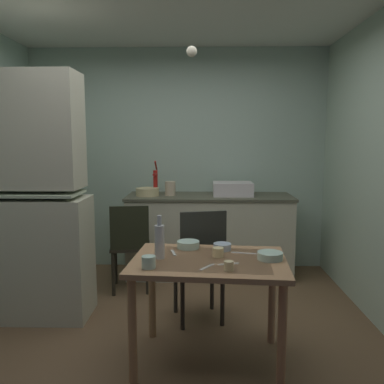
{
  "coord_description": "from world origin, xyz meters",
  "views": [
    {
      "loc": [
        0.29,
        -2.93,
        1.57
      ],
      "look_at": [
        0.21,
        0.22,
        1.15
      ],
      "focal_mm": 37.65,
      "sensor_mm": 36.0,
      "label": 1
    }
  ],
  "objects_px": {
    "hutch_cabinet": "(27,206)",
    "chair_far_side": "(200,264)",
    "hand_pump": "(155,180)",
    "mixing_bowl_counter": "(147,192)",
    "sink_basin": "(233,189)",
    "dining_table": "(209,274)",
    "glass_bottle": "(160,241)",
    "chair_by_counter": "(130,244)",
    "teacup_cream": "(218,252)",
    "serving_bowl_wide": "(270,256)"
  },
  "relations": [
    {
      "from": "hand_pump",
      "to": "chair_by_counter",
      "type": "distance_m",
      "value": 0.87
    },
    {
      "from": "sink_basin",
      "to": "glass_bottle",
      "type": "relative_size",
      "value": 1.46
    },
    {
      "from": "sink_basin",
      "to": "hand_pump",
      "type": "distance_m",
      "value": 0.89
    },
    {
      "from": "hutch_cabinet",
      "to": "glass_bottle",
      "type": "bearing_deg",
      "value": -29.7
    },
    {
      "from": "dining_table",
      "to": "teacup_cream",
      "type": "relative_size",
      "value": 13.9
    },
    {
      "from": "sink_basin",
      "to": "teacup_cream",
      "type": "xyz_separation_m",
      "value": [
        -0.24,
        -1.79,
        -0.22
      ]
    },
    {
      "from": "hutch_cabinet",
      "to": "sink_basin",
      "type": "xyz_separation_m",
      "value": [
        1.85,
        1.14,
        0.01
      ]
    },
    {
      "from": "mixing_bowl_counter",
      "to": "sink_basin",
      "type": "bearing_deg",
      "value": 2.98
    },
    {
      "from": "sink_basin",
      "to": "teacup_cream",
      "type": "height_order",
      "value": "sink_basin"
    },
    {
      "from": "mixing_bowl_counter",
      "to": "dining_table",
      "type": "bearing_deg",
      "value": -69.77
    },
    {
      "from": "mixing_bowl_counter",
      "to": "glass_bottle",
      "type": "bearing_deg",
      "value": -79.65
    },
    {
      "from": "hutch_cabinet",
      "to": "chair_by_counter",
      "type": "xyz_separation_m",
      "value": [
        0.78,
        0.59,
        -0.5
      ]
    },
    {
      "from": "chair_by_counter",
      "to": "glass_bottle",
      "type": "xyz_separation_m",
      "value": [
        0.44,
        -1.29,
        0.38
      ]
    },
    {
      "from": "sink_basin",
      "to": "hand_pump",
      "type": "height_order",
      "value": "hand_pump"
    },
    {
      "from": "dining_table",
      "to": "teacup_cream",
      "type": "distance_m",
      "value": 0.16
    },
    {
      "from": "mixing_bowl_counter",
      "to": "glass_bottle",
      "type": "xyz_separation_m",
      "value": [
        0.33,
        -1.79,
        -0.1
      ]
    },
    {
      "from": "chair_far_side",
      "to": "serving_bowl_wide",
      "type": "distance_m",
      "value": 0.81
    },
    {
      "from": "hutch_cabinet",
      "to": "hand_pump",
      "type": "xyz_separation_m",
      "value": [
        0.97,
        1.19,
        0.1
      ]
    },
    {
      "from": "mixing_bowl_counter",
      "to": "chair_far_side",
      "type": "bearing_deg",
      "value": -63.38
    },
    {
      "from": "chair_by_counter",
      "to": "chair_far_side",
      "type": "bearing_deg",
      "value": -44.33
    },
    {
      "from": "hand_pump",
      "to": "chair_far_side",
      "type": "xyz_separation_m",
      "value": [
        0.52,
        -1.29,
        -0.58
      ]
    },
    {
      "from": "hand_pump",
      "to": "chair_far_side",
      "type": "bearing_deg",
      "value": -68.09
    },
    {
      "from": "hand_pump",
      "to": "glass_bottle",
      "type": "xyz_separation_m",
      "value": [
        0.25,
        -1.88,
        -0.22
      ]
    },
    {
      "from": "dining_table",
      "to": "hutch_cabinet",
      "type": "bearing_deg",
      "value": 155.62
    },
    {
      "from": "dining_table",
      "to": "serving_bowl_wide",
      "type": "relative_size",
      "value": 6.36
    },
    {
      "from": "dining_table",
      "to": "chair_far_side",
      "type": "height_order",
      "value": "chair_far_side"
    },
    {
      "from": "chair_by_counter",
      "to": "glass_bottle",
      "type": "distance_m",
      "value": 1.42
    },
    {
      "from": "chair_far_side",
      "to": "glass_bottle",
      "type": "distance_m",
      "value": 0.74
    },
    {
      "from": "chair_far_side",
      "to": "hand_pump",
      "type": "bearing_deg",
      "value": 111.91
    },
    {
      "from": "hutch_cabinet",
      "to": "sink_basin",
      "type": "relative_size",
      "value": 4.81
    },
    {
      "from": "chair_far_side",
      "to": "chair_by_counter",
      "type": "xyz_separation_m",
      "value": [
        -0.72,
        0.7,
        -0.02
      ]
    },
    {
      "from": "chair_far_side",
      "to": "serving_bowl_wide",
      "type": "height_order",
      "value": "chair_far_side"
    },
    {
      "from": "dining_table",
      "to": "serving_bowl_wide",
      "type": "distance_m",
      "value": 0.44
    },
    {
      "from": "mixing_bowl_counter",
      "to": "dining_table",
      "type": "height_order",
      "value": "mixing_bowl_counter"
    },
    {
      "from": "hutch_cabinet",
      "to": "hand_pump",
      "type": "height_order",
      "value": "hutch_cabinet"
    },
    {
      "from": "chair_far_side",
      "to": "teacup_cream",
      "type": "distance_m",
      "value": 0.62
    },
    {
      "from": "hand_pump",
      "to": "dining_table",
      "type": "relative_size",
      "value": 0.35
    },
    {
      "from": "dining_table",
      "to": "teacup_cream",
      "type": "bearing_deg",
      "value": 40.41
    },
    {
      "from": "chair_by_counter",
      "to": "teacup_cream",
      "type": "relative_size",
      "value": 11.44
    },
    {
      "from": "hutch_cabinet",
      "to": "dining_table",
      "type": "xyz_separation_m",
      "value": [
        1.56,
        -0.71,
        -0.35
      ]
    },
    {
      "from": "hand_pump",
      "to": "glass_bottle",
      "type": "bearing_deg",
      "value": -82.55
    },
    {
      "from": "sink_basin",
      "to": "serving_bowl_wide",
      "type": "bearing_deg",
      "value": -86.35
    },
    {
      "from": "dining_table",
      "to": "chair_far_side",
      "type": "xyz_separation_m",
      "value": [
        -0.06,
        0.6,
        -0.13
      ]
    },
    {
      "from": "chair_by_counter",
      "to": "teacup_cream",
      "type": "bearing_deg",
      "value": -55.95
    },
    {
      "from": "hutch_cabinet",
      "to": "chair_far_side",
      "type": "height_order",
      "value": "hutch_cabinet"
    },
    {
      "from": "sink_basin",
      "to": "teacup_cream",
      "type": "bearing_deg",
      "value": -97.49
    },
    {
      "from": "glass_bottle",
      "to": "dining_table",
      "type": "bearing_deg",
      "value": -1.53
    },
    {
      "from": "hutch_cabinet",
      "to": "chair_far_side",
      "type": "xyz_separation_m",
      "value": [
        1.49,
        -0.1,
        -0.48
      ]
    },
    {
      "from": "hutch_cabinet",
      "to": "dining_table",
      "type": "relative_size",
      "value": 1.91
    },
    {
      "from": "mixing_bowl_counter",
      "to": "chair_by_counter",
      "type": "xyz_separation_m",
      "value": [
        -0.12,
        -0.5,
        -0.48
      ]
    }
  ]
}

